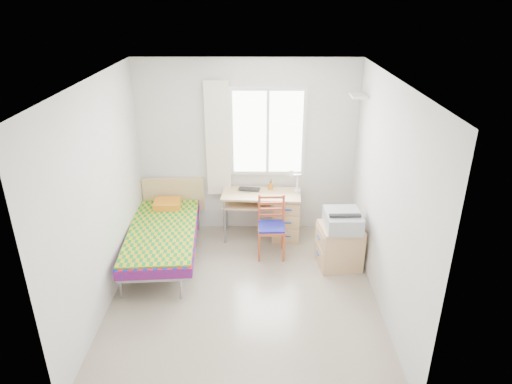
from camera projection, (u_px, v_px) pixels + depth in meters
floor at (245, 293)px, 5.63m from camera, size 3.50×3.50×0.00m
ceiling at (242, 80)px, 4.57m from camera, size 3.50×3.50×0.00m
wall_back at (247, 148)px, 6.70m from camera, size 3.20×0.00×3.20m
wall_left at (101, 198)px, 5.11m from camera, size 0.00×3.50×3.50m
wall_right at (386, 198)px, 5.09m from camera, size 0.00×3.50×3.50m
window at (268, 132)px, 6.58m from camera, size 1.10×0.04×1.30m
curtain at (218, 140)px, 6.58m from camera, size 0.35×0.05×1.70m
floating_shelf at (359, 96)px, 6.03m from camera, size 0.20×0.32×0.03m
bed at (164, 231)px, 6.24m from camera, size 1.05×2.01×0.84m
desk at (281, 213)px, 6.79m from camera, size 1.17×0.59×0.71m
chair at (272, 223)px, 6.30m from camera, size 0.39×0.39×0.87m
cabinet at (339, 246)px, 6.10m from camera, size 0.60×0.55×0.59m
printer at (343, 220)px, 5.90m from camera, size 0.46×0.53×0.22m
laptop at (249, 191)px, 6.72m from camera, size 0.35×0.26×0.03m
pen_cup at (270, 186)px, 6.78m from camera, size 0.08×0.08×0.09m
task_lamp at (294, 179)px, 6.48m from camera, size 0.23×0.32×0.41m
book at (249, 200)px, 6.74m from camera, size 0.23×0.27×0.02m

